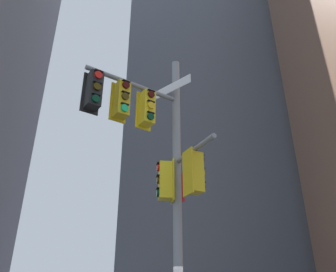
% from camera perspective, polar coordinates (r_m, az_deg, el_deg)
% --- Properties ---
extents(building_mid_block, '(15.49, 15.49, 47.43)m').
position_cam_1_polar(building_mid_block, '(41.42, 5.49, 6.31)').
color(building_mid_block, '#4C5460').
rests_on(building_mid_block, ground).
extents(signal_pole_assembly, '(3.30, 2.17, 8.52)m').
position_cam_1_polar(signal_pole_assembly, '(8.68, -1.77, -3.44)').
color(signal_pole_assembly, gray).
rests_on(signal_pole_assembly, ground).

